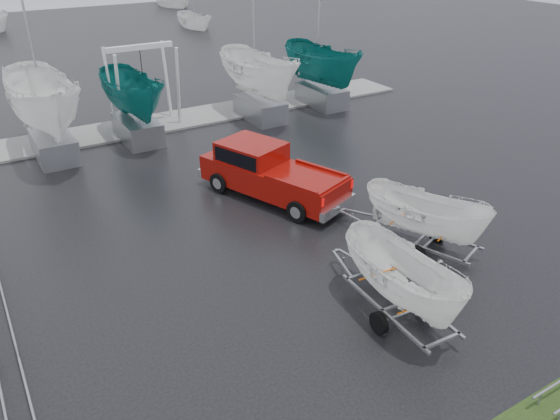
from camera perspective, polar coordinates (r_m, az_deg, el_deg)
The scene contains 12 objects.
ground_plane at distance 18.63m, azimuth 0.65°, elevation -2.35°, with size 120.00×120.00×0.00m, color black.
dock at distance 29.50m, azimuth -12.92°, elevation 8.77°, with size 30.00×3.00×0.12m, color gray.
pickup_truck at distance 20.77m, azimuth -1.44°, elevation 4.18°, with size 3.95×6.28×1.98m.
trailer_hitched at distance 17.08m, azimuth 15.46°, elevation 3.20°, with size 2.35×3.79×4.67m.
trailer_parked at distance 13.75m, azimuth 13.26°, elevation -2.47°, with size 1.81×3.66×4.81m.
boat_hoist at distance 28.67m, azimuth -14.17°, elevation 13.57°, with size 3.30×2.18×4.12m.
keelboat_0 at distance 25.35m, azimuth -24.17°, elevation 14.24°, with size 2.76×3.20×10.94m.
keelboat_1 at distance 26.50m, azimuth -15.42°, elevation 14.16°, with size 2.23×3.20×7.03m.
keelboat_2 at distance 28.70m, azimuth -2.23°, elevation 17.08°, with size 2.51×3.20×10.68m.
keelboat_3 at distance 31.20m, azimuth 4.57°, elevation 17.50°, with size 2.38×3.20×10.55m.
moored_boat_2 at distance 57.90m, azimuth -8.85°, elevation 18.33°, with size 2.34×2.40×11.08m.
moored_boat_3 at distance 73.76m, azimuth -11.35°, elevation 20.16°, with size 3.18×3.24×11.74m.
Camera 1 is at (-8.50, -13.65, 9.41)m, focal length 35.00 mm.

